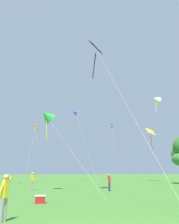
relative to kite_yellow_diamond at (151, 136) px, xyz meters
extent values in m
cube|color=yellow|center=(-0.07, 0.06, 0.87)|extent=(1.95, 1.70, 1.58)
cylinder|color=#3F382D|center=(-0.07, 0.06, 0.87)|extent=(1.91, 0.16, 0.61)
cylinder|color=red|center=(0.03, 0.13, -1.37)|extent=(0.33, 0.29, 3.00)
cylinder|color=silver|center=(1.55, -3.94, -4.09)|extent=(3.25, 8.01, 9.59)
cube|color=black|center=(-17.14, -22.17, 4.77)|extent=(1.60, 1.97, 1.59)
cylinder|color=#3F382D|center=(-17.14, -22.17, 4.77)|extent=(1.56, 0.52, 0.82)
cylinder|color=black|center=(-17.33, -22.33, 2.70)|extent=(0.51, 0.44, 2.82)
cylinder|color=silver|center=(-16.81, -27.79, -2.13)|extent=(0.67, 11.24, 13.51)
cube|color=teal|center=(-5.70, 7.70, 3.79)|extent=(0.56, 0.55, 0.55)
cube|color=teal|center=(-5.70, 7.70, 3.07)|extent=(0.56, 0.55, 0.55)
cylinder|color=#3F382D|center=(-5.70, 7.70, 3.43)|extent=(0.03, 0.03, 1.03)
cylinder|color=yellow|center=(-5.68, 7.87, 2.06)|extent=(0.12, 0.40, 1.82)
cylinder|color=silver|center=(-6.12, 5.14, -2.78)|extent=(0.85, 5.14, 12.21)
cone|color=blue|center=(-14.67, 6.65, 5.82)|extent=(1.59, 1.39, 1.62)
cylinder|color=red|center=(-14.51, 6.50, 4.12)|extent=(0.41, 0.41, 2.35)
cylinder|color=silver|center=(-13.30, 2.09, -1.59)|extent=(2.75, 9.14, 14.59)
cube|color=orange|center=(-22.70, -2.70, 0.62)|extent=(0.51, 0.51, 0.51)
cube|color=orange|center=(-22.70, -2.70, -0.05)|extent=(0.51, 0.51, 0.51)
cylinder|color=#3F382D|center=(-22.70, -2.70, 0.28)|extent=(0.03, 0.03, 0.96)
cylinder|color=yellow|center=(-22.59, -2.64, -1.11)|extent=(0.30, 0.20, 1.93)
cylinder|color=silver|center=(-23.32, -5.55, -4.35)|extent=(1.26, 5.71, 9.08)
cone|color=green|center=(-21.48, -19.31, -1.73)|extent=(1.92, 1.88, 1.56)
cylinder|color=yellow|center=(-21.42, -19.30, -3.19)|extent=(0.20, 0.10, 1.92)
cylinder|color=silver|center=(-19.64, -23.27, -5.36)|extent=(3.70, 7.92, 7.05)
cone|color=white|center=(-0.99, -4.61, 6.16)|extent=(2.02, 1.94, 1.81)
cylinder|color=yellow|center=(-1.15, -4.80, 4.61)|extent=(0.42, 0.51, 1.88)
cylinder|color=silver|center=(0.68, -6.70, -1.43)|extent=(3.36, 4.21, 14.91)
cylinder|color=gray|center=(-22.60, -17.64, -8.46)|extent=(0.11, 0.11, 0.84)
cylinder|color=gray|center=(-22.44, -17.57, -8.46)|extent=(0.11, 0.11, 0.84)
cube|color=yellow|center=(-22.52, -17.61, -7.73)|extent=(0.27, 0.26, 0.63)
cylinder|color=yellow|center=(-22.64, -17.65, -7.57)|extent=(0.29, 0.18, 0.59)
cylinder|color=yellow|center=(-22.40, -17.56, -7.57)|extent=(0.29, 0.18, 0.59)
sphere|color=tan|center=(-22.52, -17.61, -7.29)|extent=(0.23, 0.23, 0.23)
cylinder|color=#2D3351|center=(-15.52, -20.38, -8.50)|extent=(0.10, 0.10, 0.77)
cylinder|color=#2D3351|center=(-15.40, -20.28, -8.50)|extent=(0.10, 0.10, 0.77)
cube|color=red|center=(-15.46, -20.33, -7.83)|extent=(0.26, 0.26, 0.57)
cylinder|color=red|center=(-15.55, -20.41, -7.69)|extent=(0.25, 0.22, 0.54)
cylinder|color=red|center=(-15.37, -20.25, -7.69)|extent=(0.25, 0.22, 0.54)
sphere|color=tan|center=(-15.46, -20.33, -7.44)|extent=(0.21, 0.21, 0.21)
cylinder|color=gray|center=(-23.11, -32.18, -8.48)|extent=(0.11, 0.11, 0.81)
cylinder|color=gray|center=(-23.22, -32.31, -8.48)|extent=(0.11, 0.11, 0.81)
cube|color=yellow|center=(-23.16, -32.25, -7.77)|extent=(0.27, 0.27, 0.61)
cylinder|color=yellow|center=(-23.08, -32.15, -7.62)|extent=(0.24, 0.26, 0.57)
cylinder|color=yellow|center=(-23.25, -32.34, -7.62)|extent=(0.24, 0.26, 0.57)
sphere|color=tan|center=(-23.16, -32.25, -7.36)|extent=(0.22, 0.22, 0.22)
cube|color=red|center=(-21.82, -27.45, -8.69)|extent=(0.56, 0.36, 0.38)
cube|color=white|center=(-21.82, -27.45, -8.47)|extent=(0.60, 0.40, 0.06)
camera|label=1|loc=(-22.05, -41.36, -7.18)|focal=36.09mm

